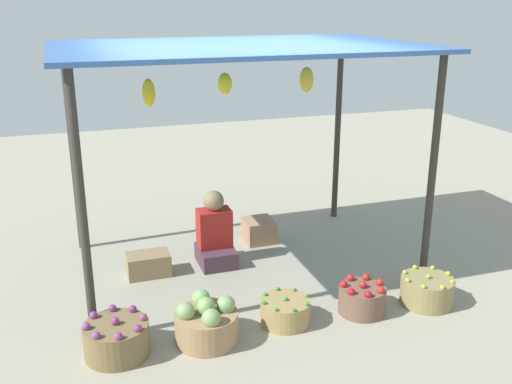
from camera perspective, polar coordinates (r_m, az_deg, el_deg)
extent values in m
plane|color=gray|center=(6.13, -1.51, -7.01)|extent=(14.00, 14.00, 0.00)
cylinder|color=#38332D|center=(4.60, -16.51, -2.02)|extent=(0.07, 0.07, 2.18)
cylinder|color=#38332D|center=(5.56, 16.72, 1.51)|extent=(0.07, 0.07, 2.18)
cylinder|color=#38332D|center=(6.46, -17.35, 3.76)|extent=(0.07, 0.07, 2.18)
cylinder|color=#38332D|center=(7.18, 7.92, 5.85)|extent=(0.07, 0.07, 2.18)
cube|color=#3C66A9|center=(5.55, -1.71, 13.94)|extent=(3.36, 2.24, 0.04)
ellipsoid|color=yellow|center=(5.41, -10.36, 9.44)|extent=(0.12, 0.12, 0.25)
ellipsoid|color=yellow|center=(5.92, -3.04, 10.46)|extent=(0.14, 0.14, 0.22)
ellipsoid|color=yellow|center=(6.21, 4.92, 10.81)|extent=(0.14, 0.14, 0.26)
cube|color=#47303C|center=(6.12, -3.89, -6.19)|extent=(0.36, 0.44, 0.18)
cube|color=#A2221D|center=(6.04, -4.07, -3.50)|extent=(0.34, 0.22, 0.40)
sphere|color=olive|center=(5.94, -4.13, -0.87)|extent=(0.21, 0.21, 0.21)
cylinder|color=brown|center=(4.78, -13.36, -13.72)|extent=(0.50, 0.50, 0.26)
sphere|color=#7F346D|center=(4.70, -13.50, -12.09)|extent=(0.06, 0.06, 0.06)
sphere|color=#874071|center=(4.72, -10.87, -11.85)|extent=(0.06, 0.06, 0.06)
sphere|color=#7A316D|center=(4.84, -11.87, -11.07)|extent=(0.06, 0.06, 0.06)
sphere|color=#7D2E74|center=(4.89, -13.75, -10.92)|extent=(0.06, 0.06, 0.06)
sphere|color=#7C3979|center=(4.83, -15.49, -11.47)|extent=(0.06, 0.06, 0.06)
sphere|color=#7F3978|center=(4.70, -16.14, -12.44)|extent=(0.06, 0.06, 0.06)
sphere|color=#843A71|center=(4.57, -15.23, -13.30)|extent=(0.06, 0.06, 0.06)
sphere|color=#823A6B|center=(4.52, -13.22, -13.49)|extent=(0.06, 0.06, 0.06)
sphere|color=#84306D|center=(4.58, -11.39, -12.87)|extent=(0.06, 0.06, 0.06)
cylinder|color=#9E7953|center=(4.84, -4.81, -12.91)|extent=(0.51, 0.51, 0.25)
sphere|color=#7DA65D|center=(4.74, -4.88, -10.99)|extent=(0.15, 0.15, 0.15)
sphere|color=#7FA35F|center=(4.78, -2.92, -10.86)|extent=(0.15, 0.15, 0.15)
sphere|color=#7DAF5F|center=(4.89, -5.34, -10.23)|extent=(0.15, 0.15, 0.15)
sphere|color=#7F9F65|center=(4.72, -6.85, -11.42)|extent=(0.15, 0.15, 0.15)
sphere|color=#829F61|center=(4.61, -4.37, -12.11)|extent=(0.15, 0.15, 0.15)
cylinder|color=#A1834E|center=(5.07, 2.87, -11.50)|extent=(0.42, 0.42, 0.21)
sphere|color=#388535|center=(5.02, 2.89, -10.32)|extent=(0.04, 0.04, 0.04)
sphere|color=#3B922E|center=(5.08, 4.92, -10.00)|extent=(0.04, 0.04, 0.04)
sphere|color=#3B8930|center=(5.17, 3.75, -9.43)|extent=(0.04, 0.04, 0.04)
sphere|color=#34872B|center=(5.17, 2.11, -9.39)|extent=(0.04, 0.04, 0.04)
sphere|color=#35912A|center=(5.09, 0.89, -9.90)|extent=(0.04, 0.04, 0.04)
sphere|color=#36802D|center=(4.96, 0.80, -10.70)|extent=(0.04, 0.04, 0.04)
sphere|color=#408936|center=(4.87, 1.97, -11.33)|extent=(0.04, 0.04, 0.04)
sphere|color=#337F31|center=(4.86, 3.72, -11.37)|extent=(0.04, 0.04, 0.04)
sphere|color=#348C33|center=(4.95, 4.94, -10.80)|extent=(0.04, 0.04, 0.04)
cylinder|color=brown|center=(5.30, 10.24, -10.24)|extent=(0.41, 0.41, 0.24)
sphere|color=#AA2424|center=(5.23, 10.33, -8.84)|extent=(0.07, 0.07, 0.07)
sphere|color=#B5241B|center=(5.31, 11.91, -8.60)|extent=(0.07, 0.07, 0.07)
sphere|color=#AF221A|center=(5.38, 10.64, -8.13)|extent=(0.07, 0.07, 0.07)
sphere|color=#AD2025|center=(5.35, 9.15, -8.24)|extent=(0.07, 0.07, 0.07)
sphere|color=red|center=(5.23, 8.50, -8.85)|extent=(0.07, 0.07, 0.07)
sphere|color=#B21624|center=(5.12, 9.22, -9.53)|extent=(0.07, 0.07, 0.07)
sphere|color=#A91623|center=(5.10, 10.83, -9.75)|extent=(0.07, 0.07, 0.07)
sphere|color=#B32520|center=(5.19, 12.03, -9.31)|extent=(0.07, 0.07, 0.07)
cylinder|color=olive|center=(5.57, 16.24, -9.18)|extent=(0.47, 0.47, 0.25)
sphere|color=#86C33C|center=(5.51, 16.37, -7.87)|extent=(0.04, 0.04, 0.04)
sphere|color=#93C932|center=(5.62, 18.14, -7.54)|extent=(0.04, 0.04, 0.04)
sphere|color=#85CE39|center=(5.70, 16.77, -7.05)|extent=(0.04, 0.04, 0.04)
sphere|color=#93C930|center=(5.66, 15.17, -7.06)|extent=(0.04, 0.04, 0.04)
sphere|color=#94C641|center=(5.54, 14.22, -7.56)|extent=(0.04, 0.04, 0.04)
sphere|color=#95C52F|center=(5.40, 14.51, -8.30)|extent=(0.04, 0.04, 0.04)
sphere|color=#8DBE39|center=(5.32, 15.93, -8.84)|extent=(0.04, 0.04, 0.04)
sphere|color=#96C83F|center=(5.36, 17.63, -8.82)|extent=(0.04, 0.04, 0.04)
sphere|color=#90BD37|center=(5.48, 18.53, -8.26)|extent=(0.04, 0.04, 0.04)
cube|color=#8A714E|center=(5.96, -10.39, -6.92)|extent=(0.42, 0.27, 0.23)
cube|color=#A07659|center=(6.63, 0.27, -3.74)|extent=(0.32, 0.34, 0.26)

